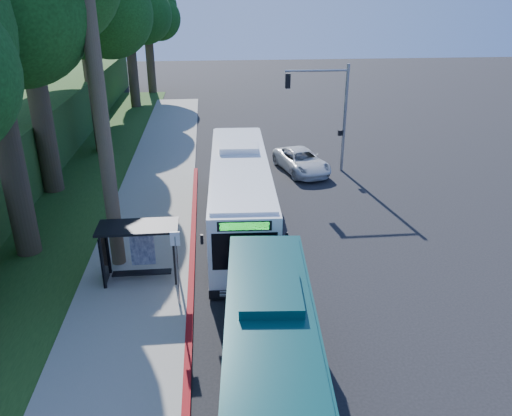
{
  "coord_description": "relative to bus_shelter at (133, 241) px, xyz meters",
  "views": [
    {
      "loc": [
        -4.04,
        -21.27,
        11.09
      ],
      "look_at": [
        -1.87,
        1.0,
        1.37
      ],
      "focal_mm": 35.0,
      "sensor_mm": 36.0,
      "label": 1
    }
  ],
  "objects": [
    {
      "name": "ground",
      "position": [
        7.26,
        2.86,
        -1.81
      ],
      "size": [
        140.0,
        140.0,
        0.0
      ],
      "primitive_type": "plane",
      "color": "black",
      "rests_on": "ground"
    },
    {
      "name": "sidewalk",
      "position": [
        -0.04,
        2.86,
        -1.75
      ],
      "size": [
        4.5,
        70.0,
        0.12
      ],
      "primitive_type": "cube",
      "color": "gray",
      "rests_on": "ground"
    },
    {
      "name": "red_curb",
      "position": [
        2.26,
        -1.14,
        -1.74
      ],
      "size": [
        0.25,
        30.0,
        0.13
      ],
      "primitive_type": "cube",
      "color": "maroon",
      "rests_on": "ground"
    },
    {
      "name": "grass_verge",
      "position": [
        -5.74,
        7.86,
        -1.78
      ],
      "size": [
        8.0,
        70.0,
        0.06
      ],
      "primitive_type": "cube",
      "color": "#234719",
      "rests_on": "ground"
    },
    {
      "name": "bus_shelter",
      "position": [
        0.0,
        0.0,
        0.0
      ],
      "size": [
        3.2,
        1.51,
        2.55
      ],
      "color": "black",
      "rests_on": "ground"
    },
    {
      "name": "stop_sign_pole",
      "position": [
        1.86,
        -2.14,
        0.28
      ],
      "size": [
        0.35,
        0.06,
        3.17
      ],
      "color": "gray",
      "rests_on": "ground"
    },
    {
      "name": "traffic_signal_pole",
      "position": [
        11.04,
        12.86,
        2.62
      ],
      "size": [
        4.1,
        0.3,
        7.0
      ],
      "color": "gray",
      "rests_on": "ground"
    },
    {
      "name": "tree_2",
      "position": [
        -4.64,
        18.84,
        8.67
      ],
      "size": [
        8.82,
        8.4,
        15.12
      ],
      "color": "#382B1E",
      "rests_on": "ground"
    },
    {
      "name": "tree_4",
      "position": [
        -4.14,
        34.84,
        7.92
      ],
      "size": [
        8.4,
        8.0,
        14.14
      ],
      "color": "#382B1E",
      "rests_on": "ground"
    },
    {
      "name": "tree_5",
      "position": [
        -3.16,
        42.84,
        7.16
      ],
      "size": [
        7.35,
        7.0,
        12.86
      ],
      "color": "#382B1E",
      "rests_on": "ground"
    },
    {
      "name": "white_bus",
      "position": [
        4.66,
        4.68,
        0.12
      ],
      "size": [
        3.35,
        13.31,
        3.94
      ],
      "rotation": [
        0.0,
        0.0,
        -0.04
      ],
      "color": "white",
      "rests_on": "ground"
    },
    {
      "name": "teal_bus",
      "position": [
        4.62,
        -8.35,
        -0.1
      ],
      "size": [
        3.45,
        11.91,
        3.5
      ],
      "rotation": [
        0.0,
        0.0,
        -0.08
      ],
      "color": "#0A383A",
      "rests_on": "ground"
    },
    {
      "name": "pickup",
      "position": [
        9.32,
        12.9,
        -1.07
      ],
      "size": [
        3.62,
        5.73,
        1.47
      ],
      "primitive_type": "imported",
      "rotation": [
        0.0,
        0.0,
        0.24
      ],
      "color": "silver",
      "rests_on": "ground"
    }
  ]
}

